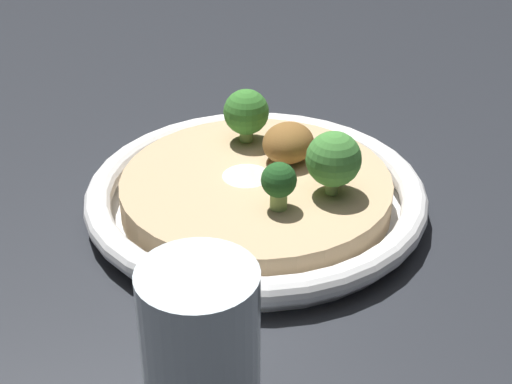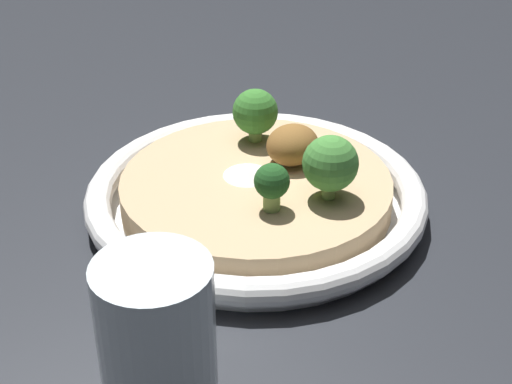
{
  "view_description": "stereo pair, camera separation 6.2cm",
  "coord_description": "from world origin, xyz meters",
  "views": [
    {
      "loc": [
        -0.46,
        -0.26,
        0.34
      ],
      "look_at": [
        0.0,
        0.0,
        0.02
      ],
      "focal_mm": 55.0,
      "sensor_mm": 36.0,
      "label": 1
    },
    {
      "loc": [
        -0.42,
        -0.32,
        0.34
      ],
      "look_at": [
        0.0,
        0.0,
        0.02
      ],
      "focal_mm": 55.0,
      "sensor_mm": 36.0,
      "label": 2
    }
  ],
  "objects": [
    {
      "name": "ground_plane",
      "position": [
        0.0,
        0.0,
        0.0
      ],
      "size": [
        6.0,
        6.0,
        0.0
      ],
      "primitive_type": "plane",
      "color": "#23262B"
    },
    {
      "name": "risotto_bowl",
      "position": [
        0.0,
        0.0,
        0.02
      ],
      "size": [
        0.27,
        0.27,
        0.03
      ],
      "color": "white",
      "rests_on": "ground_plane"
    },
    {
      "name": "cheese_sprinkle",
      "position": [
        -0.0,
        0.01,
        0.04
      ],
      "size": [
        0.04,
        0.04,
        0.01
      ],
      "color": "white",
      "rests_on": "risotto_bowl"
    },
    {
      "name": "crispy_onion_garnish",
      "position": [
        0.04,
        -0.01,
        0.05
      ],
      "size": [
        0.04,
        0.04,
        0.03
      ],
      "color": "brown",
      "rests_on": "risotto_bowl"
    },
    {
      "name": "broccoli_back_right",
      "position": [
        0.05,
        0.04,
        0.06
      ],
      "size": [
        0.04,
        0.04,
        0.05
      ],
      "color": "#759E4C",
      "rests_on": "risotto_bowl"
    },
    {
      "name": "broccoli_front_left",
      "position": [
        -0.03,
        -0.04,
        0.05
      ],
      "size": [
        0.03,
        0.03,
        0.04
      ],
      "color": "#84A856",
      "rests_on": "risotto_bowl"
    },
    {
      "name": "broccoli_front",
      "position": [
        0.01,
        -0.06,
        0.06
      ],
      "size": [
        0.04,
        0.04,
        0.05
      ],
      "color": "#84A856",
      "rests_on": "risotto_bowl"
    },
    {
      "name": "drinking_glass",
      "position": [
        -0.2,
        -0.08,
        0.05
      ],
      "size": [
        0.07,
        0.07,
        0.1
      ],
      "color": "silver",
      "rests_on": "ground_plane"
    }
  ]
}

